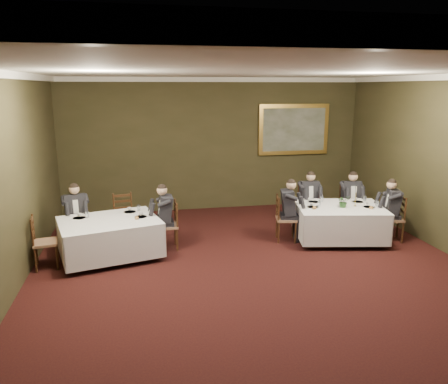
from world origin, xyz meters
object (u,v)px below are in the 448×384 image
object	(u,v)px
chair_main_endright	(392,228)
chair_sec_backright	(125,226)
chair_sec_backleft	(77,233)
centerpiece	(343,201)
chair_main_backright	(349,215)
diner_main_endright	(393,217)
diner_sec_backleft	(77,222)
diner_sec_endright	(167,225)
chair_main_backleft	(308,215)
chair_sec_endleft	(46,253)
candlestick	(356,199)
diner_main_backleft	(308,206)
diner_main_endleft	(286,218)
diner_main_backright	(350,206)
painting	(294,129)
chair_main_endleft	(285,228)
table_second	(110,235)
table_main	(339,220)
chair_sec_endright	(168,235)

from	to	relation	value
chair_main_endright	chair_sec_backright	distance (m)	5.83
chair_sec_backleft	centerpiece	size ratio (longest dim) A/B	3.58
chair_main_backright	diner_main_endright	world-z (taller)	diner_main_endright
diner_sec_backleft	diner_sec_endright	world-z (taller)	same
chair_main_backleft	chair_sec_endleft	bearing A→B (deg)	15.68
diner_sec_backleft	candlestick	distance (m)	5.91
chair_main_backleft	diner_sec_backleft	bearing A→B (deg)	5.24
diner_main_backleft	diner_main_endleft	xyz separation A→B (m)	(-0.82, -0.79, 0.00)
diner_main_backright	painting	distance (m)	2.82
chair_sec_endleft	diner_main_backright	bearing A→B (deg)	91.03
diner_main_endright	chair_sec_backleft	size ratio (longest dim) A/B	1.35
chair_sec_backright	chair_main_endleft	bearing A→B (deg)	157.75
painting	table_second	bearing A→B (deg)	-147.19
table_second	candlestick	bearing A→B (deg)	0.24
diner_main_backleft	chair_sec_backleft	size ratio (longest dim) A/B	1.35
table_main	chair_main_backleft	size ratio (longest dim) A/B	2.06
table_main	diner_sec_endright	xyz separation A→B (m)	(-3.68, 0.22, 0.06)
diner_main_backleft	candlestick	bearing A→B (deg)	123.43
chair_main_endleft	table_main	bearing A→B (deg)	91.08
chair_sec_backright	chair_sec_endright	distance (m)	1.17
diner_main_backright	diner_main_backleft	bearing A→B (deg)	-4.08
chair_main_backright	candlestick	distance (m)	1.13
chair_sec_backleft	chair_sec_endright	world-z (taller)	same
chair_main_backright	chair_sec_endleft	size ratio (longest dim) A/B	1.00
chair_sec_backleft	chair_sec_backright	bearing A→B (deg)	-177.90
table_second	chair_main_endright	distance (m)	5.96
table_second	chair_main_endright	world-z (taller)	chair_main_endright
table_second	chair_sec_backleft	distance (m)	1.09
diner_main_backleft	diner_main_endleft	size ratio (longest dim) A/B	1.00
chair_main_endleft	candlestick	size ratio (longest dim) A/B	2.24
chair_main_endright	diner_sec_backleft	bearing A→B (deg)	98.72
chair_sec_endleft	candlestick	distance (m)	6.31
diner_main_endright	candlestick	distance (m)	0.92
chair_sec_endleft	chair_sec_backright	bearing A→B (deg)	124.77
table_second	chair_sec_endleft	bearing A→B (deg)	-165.90
diner_main_backleft	chair_sec_backleft	world-z (taller)	diner_main_backleft
diner_main_endright	table_main	bearing A→B (deg)	96.13
chair_sec_endright	candlestick	distance (m)	4.06
chair_sec_endright	diner_main_backleft	bearing A→B (deg)	-78.25
table_main	centerpiece	bearing A→B (deg)	-71.26
chair_main_backright	chair_sec_endright	size ratio (longest dim) A/B	1.00
chair_sec_backright	chair_main_endright	bearing A→B (deg)	158.54
table_second	chair_main_backright	world-z (taller)	chair_main_backright
chair_sec_backright	painting	world-z (taller)	painting
chair_main_endleft	chair_sec_backright	world-z (taller)	same
chair_main_backright	chair_main_endright	size ratio (longest dim) A/B	1.00
chair_main_backleft	diner_main_endleft	distance (m)	1.17
table_main	diner_main_backleft	world-z (taller)	diner_main_backleft
painting	diner_main_backleft	bearing A→B (deg)	-98.70
chair_sec_endright	candlestick	xyz separation A→B (m)	(4.00, -0.26, 0.64)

